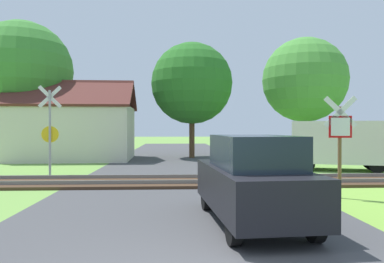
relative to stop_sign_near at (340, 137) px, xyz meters
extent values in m
cube|color=#424244|center=(-4.36, -3.45, -1.67)|extent=(7.44, 80.00, 0.01)
cube|color=#422D1E|center=(-4.36, 3.02, -1.62)|extent=(60.00, 2.60, 0.10)
cube|color=slate|center=(-4.36, 3.74, -1.51)|extent=(60.00, 0.08, 0.12)
cube|color=slate|center=(-4.36, 2.30, -1.51)|extent=(60.00, 0.08, 0.12)
cylinder|color=brown|center=(0.01, 0.03, -0.41)|extent=(0.10, 0.10, 2.52)
cube|color=red|center=(-0.01, -0.03, 0.29)|extent=(0.59, 0.16, 0.60)
cube|color=white|center=(-0.01, -0.05, 0.29)|extent=(0.48, 0.12, 0.49)
cube|color=white|center=(-0.01, -0.03, 0.70)|extent=(0.86, 0.22, 0.88)
cube|color=white|center=(-0.01, -0.03, 0.70)|extent=(0.86, 0.22, 0.88)
cylinder|color=#9E9EA5|center=(-9.32, 4.62, 0.02)|extent=(0.09, 0.09, 3.39)
cube|color=white|center=(-9.33, 4.68, 1.47)|extent=(0.86, 0.21, 0.88)
cube|color=white|center=(-9.33, 4.68, 1.47)|extent=(0.86, 0.21, 0.88)
cylinder|color=yellow|center=(-9.33, 4.68, 0.02)|extent=(0.63, 0.16, 0.64)
cube|color=beige|center=(-10.71, 13.28, -0.05)|extent=(7.12, 5.49, 3.24)
cube|color=#562823|center=(-10.67, 11.96, 2.32)|extent=(7.41, 3.19, 1.78)
cube|color=#562823|center=(-10.74, 14.61, 2.32)|extent=(7.41, 3.19, 1.78)
cube|color=brown|center=(-8.79, 13.33, 2.35)|extent=(0.51, 0.51, 1.10)
cylinder|color=#513823|center=(-14.16, 14.22, -0.04)|extent=(0.31, 0.31, 3.27)
sphere|color=#3D8433|center=(-14.16, 14.22, 3.93)|extent=(6.23, 6.23, 6.23)
cylinder|color=#513823|center=(4.34, 15.02, -0.14)|extent=(0.34, 0.34, 3.06)
sphere|color=#478E38|center=(4.34, 15.02, 3.53)|extent=(5.71, 5.71, 5.71)
cylinder|color=#513823|center=(-3.38, 14.38, -0.24)|extent=(0.35, 0.35, 2.87)
sphere|color=#286B23|center=(-3.38, 14.38, 3.18)|extent=(5.30, 5.30, 5.30)
cube|color=silver|center=(3.02, 6.72, -0.38)|extent=(4.58, 3.12, 1.90)
cube|color=silver|center=(0.70, 7.49, -0.88)|extent=(1.23, 1.93, 0.90)
cube|color=#19232D|center=(1.05, 7.38, -0.05)|extent=(0.55, 1.55, 0.85)
cube|color=navy|center=(3.32, 7.63, -0.71)|extent=(3.59, 1.20, 0.16)
cylinder|color=black|center=(1.91, 7.91, -1.33)|extent=(0.70, 0.38, 0.68)
cylinder|color=black|center=(1.42, 6.43, -1.33)|extent=(0.70, 0.38, 0.68)
cylinder|color=black|center=(4.62, 7.01, -1.33)|extent=(0.70, 0.38, 0.68)
cylinder|color=black|center=(4.13, 5.53, -1.33)|extent=(0.70, 0.38, 0.68)
cube|color=black|center=(-2.97, -2.53, -0.95)|extent=(1.95, 4.12, 0.84)
cube|color=#19232D|center=(-2.95, -2.73, -0.21)|extent=(1.56, 2.30, 0.64)
cylinder|color=black|center=(-2.37, -1.12, -1.37)|extent=(0.23, 0.61, 0.60)
cylinder|color=black|center=(-3.77, -1.23, -1.37)|extent=(0.23, 0.61, 0.60)
cylinder|color=black|center=(-2.16, -3.83, -1.37)|extent=(0.23, 0.61, 0.60)
cylinder|color=black|center=(-3.56, -3.94, -1.37)|extent=(0.23, 0.61, 0.60)
camera|label=1|loc=(-4.53, -10.01, 0.25)|focal=35.00mm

